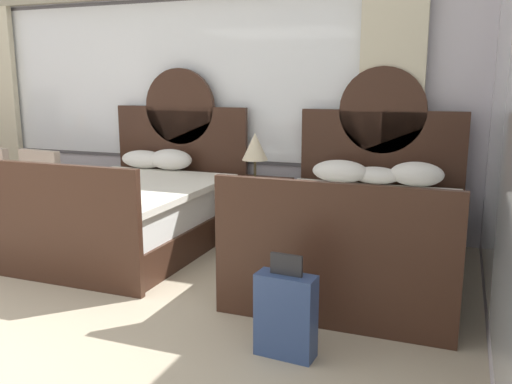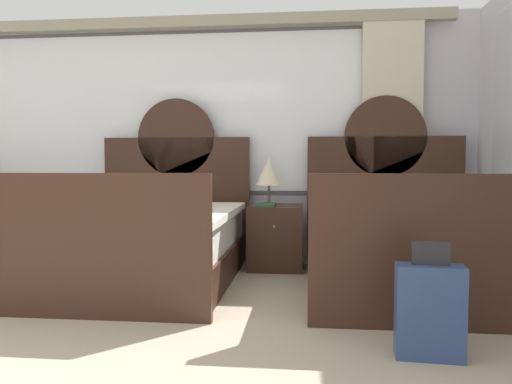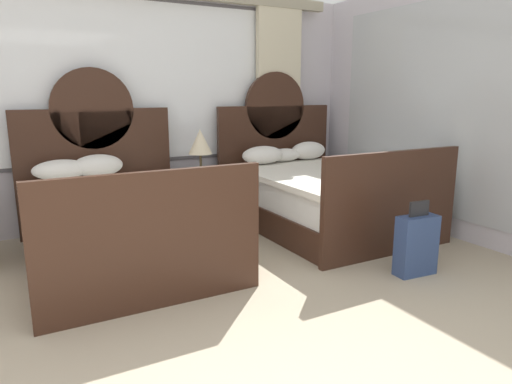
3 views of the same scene
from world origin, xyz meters
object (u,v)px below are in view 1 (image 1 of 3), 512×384
object	(u,v)px
book_on_nightstand	(249,180)
bed_near_window	(133,209)
bed_near_mirror	(360,231)
suitcase_on_floor	(286,315)
armchair_by_window_centre	(6,179)
nightstand_between_beds	(261,211)
armchair_by_window_left	(53,183)
table_lamp_on_nightstand	(255,147)

from	to	relation	value
book_on_nightstand	bed_near_window	bearing A→B (deg)	-154.02
bed_near_mirror	suitcase_on_floor	bearing A→B (deg)	-95.73
bed_near_window	bed_near_mirror	size ratio (longest dim) A/B	1.00
book_on_nightstand	armchair_by_window_centre	world-z (taller)	armchair_by_window_centre
nightstand_between_beds	armchair_by_window_centre	bearing A→B (deg)	-175.62
book_on_nightstand	armchair_by_window_left	size ratio (longest dim) A/B	0.29
nightstand_between_beds	armchair_by_window_centre	size ratio (longest dim) A/B	0.72
table_lamp_on_nightstand	armchair_by_window_left	bearing A→B (deg)	-173.92
bed_near_window	book_on_nightstand	size ratio (longest dim) A/B	8.47
table_lamp_on_nightstand	bed_near_mirror	bearing A→B (deg)	-27.47
armchair_by_window_left	table_lamp_on_nightstand	bearing A→B (deg)	6.08
book_on_nightstand	suitcase_on_floor	size ratio (longest dim) A/B	0.40
bed_near_window	bed_near_mirror	distance (m)	2.28
bed_near_window	armchair_by_window_left	world-z (taller)	bed_near_window
nightstand_between_beds	book_on_nightstand	world-z (taller)	book_on_nightstand
armchair_by_window_left	armchair_by_window_centre	distance (m)	0.70
suitcase_on_floor	book_on_nightstand	bearing A→B (deg)	116.97
table_lamp_on_nightstand	book_on_nightstand	distance (m)	0.34
bed_near_mirror	nightstand_between_beds	xyz separation A→B (m)	(-1.13, 0.62, -0.06)
armchair_by_window_centre	suitcase_on_floor	distance (m)	4.58
book_on_nightstand	suitcase_on_floor	world-z (taller)	book_on_nightstand
nightstand_between_beds	bed_near_mirror	bearing A→B (deg)	-28.48
bed_near_mirror	table_lamp_on_nightstand	size ratio (longest dim) A/B	4.57
nightstand_between_beds	armchair_by_window_centre	world-z (taller)	armchair_by_window_centre
nightstand_between_beds	suitcase_on_floor	world-z (taller)	same
table_lamp_on_nightstand	suitcase_on_floor	distance (m)	2.55
table_lamp_on_nightstand	book_on_nightstand	xyz separation A→B (m)	(-0.02, -0.12, -0.32)
nightstand_between_beds	bed_near_window	bearing A→B (deg)	-151.42
bed_near_window	suitcase_on_floor	distance (m)	2.64
bed_near_window	nightstand_between_beds	xyz separation A→B (m)	(1.14, 0.62, -0.06)
book_on_nightstand	armchair_by_window_centre	xyz separation A→B (m)	(-3.07, -0.13, -0.17)
bed_near_mirror	armchair_by_window_centre	size ratio (longest dim) A/B	2.48
nightstand_between_beds	armchair_by_window_left	bearing A→B (deg)	-174.37
book_on_nightstand	table_lamp_on_nightstand	bearing A→B (deg)	82.27
nightstand_between_beds	armchair_by_window_centre	xyz separation A→B (m)	(-3.15, -0.24, 0.17)
table_lamp_on_nightstand	armchair_by_window_left	distance (m)	2.45
armchair_by_window_centre	nightstand_between_beds	bearing A→B (deg)	4.38
armchair_by_window_left	armchair_by_window_centre	size ratio (longest dim) A/B	1.00
nightstand_between_beds	armchair_by_window_left	distance (m)	2.47
bed_near_mirror	suitcase_on_floor	distance (m)	1.60
armchair_by_window_left	suitcase_on_floor	world-z (taller)	armchair_by_window_left
bed_near_window	nightstand_between_beds	world-z (taller)	bed_near_window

